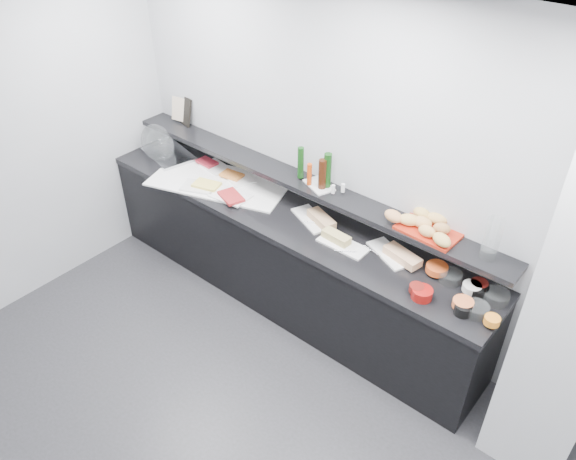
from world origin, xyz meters
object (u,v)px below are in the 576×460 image
Objects in this scene: cloche_base at (169,155)px; condiment_tray at (319,185)px; carafe at (492,239)px; framed_print at (184,110)px; bread_tray at (430,230)px; sandwich_plate_mid at (343,245)px.

condiment_tray is at bearing 18.96° from cloche_base.
carafe reaches higher than cloche_base.
framed_print is at bearing 178.27° from carafe.
carafe reaches higher than condiment_tray.
carafe is at bearing 0.73° from bread_tray.
cloche_base is at bearing -173.55° from bread_tray.
carafe is (0.97, 0.23, 0.39)m from sandwich_plate_mid.
sandwich_plate_mid is 0.64m from bread_tray.
condiment_tray is at bearing 10.68° from framed_print.
cloche_base is 1.21× the size of bread_tray.
framed_print is 0.62× the size of bread_tray.
sandwich_plate_mid is 1.47× the size of framed_print.
carafe is at bearing 12.12° from framed_print.
sandwich_plate_mid is 2.10m from framed_print.
bread_tray is (0.95, 0.01, 0.00)m from condiment_tray.
sandwich_plate_mid is 0.92× the size of bread_tray.
bread_tray is (2.59, -0.08, -0.12)m from framed_print.
condiment_tray is (1.64, -0.09, -0.12)m from framed_print.
carafe is at bearing 22.20° from condiment_tray.
bread_tray is at bearing 178.12° from carafe.
cloche_base is at bearing -176.97° from carafe.
framed_print reaches higher than cloche_base.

